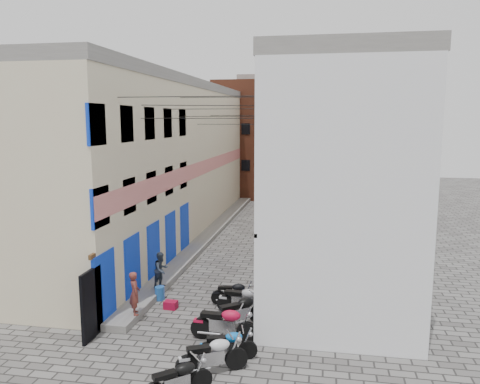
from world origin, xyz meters
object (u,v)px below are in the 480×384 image
Objects in this scene: motorcycle_c at (227,343)px; water_jug_near at (159,293)px; water_jug_far at (160,293)px; motorcycle_a at (178,378)px; motorcycle_b at (212,353)px; motorcycle_e at (240,310)px; person_a at (135,293)px; red_crate at (171,305)px; person_b at (161,270)px; motorcycle_g at (234,292)px; motorcycle_f at (244,298)px; motorcycle_d at (224,322)px.

motorcycle_c reaches higher than water_jug_near.
motorcycle_a is at bearing -66.39° from water_jug_far.
water_jug_near is 0.12m from water_jug_far.
motorcycle_b is 1.16× the size of motorcycle_c.
motorcycle_e reaches higher than motorcycle_c.
red_crate is at bearing -64.63° from person_a.
person_b is (-3.60, 4.57, 0.46)m from motorcycle_c.
motorcycle_g is 3.68× the size of red_crate.
motorcycle_f is at bearing 150.16° from motorcycle_b.
motorcycle_d reaches higher than motorcycle_b.
motorcycle_f is (0.71, 5.25, 0.03)m from motorcycle_a.
motorcycle_d is at bearing -177.86° from motorcycle_c.
motorcycle_f is 1.31× the size of person_a.
water_jug_far is (-3.10, 2.89, -0.37)m from motorcycle_d.
motorcycle_b reaches higher than water_jug_far.
person_a is at bearing -133.73° from motorcycle_c.
water_jug_near is (-3.42, 1.76, -0.34)m from motorcycle_e.
red_crate is (-2.42, 2.06, -0.47)m from motorcycle_d.
person_b is (-3.00, 0.58, 0.47)m from motorcycle_g.
motorcycle_g is 2.86m from water_jug_far.
person_a is at bearing -125.39° from motorcycle_e.
motorcycle_b is 6.33m from person_b.
motorcycle_g is 3.09m from person_b.
motorcycle_e is 3.59m from person_a.
person_a reaches higher than motorcycle_f.
motorcycle_g is 3.45× the size of water_jug_far.
person_b reaches higher than motorcycle_c.
water_jug_far is (0.15, -0.55, -0.71)m from person_b.
motorcycle_a is at bearing -6.50° from motorcycle_d.
motorcycle_b is at bearing -33.03° from motorcycle_c.
motorcycle_d is 4.15× the size of water_jug_near.
motorcycle_c is at bearing -117.73° from person_b.
motorcycle_a is 4.90m from person_a.
person_b is at bearing -29.89° from person_a.
water_jug_near is at bearing -153.45° from motorcycle_c.
motorcycle_d reaches higher than water_jug_far.
motorcycle_b is (0.55, 1.24, 0.04)m from motorcycle_a.
motorcycle_f is at bearing -11.27° from water_jug_near.
red_crate is at bearing -148.94° from motorcycle_e.
motorcycle_c reaches higher than motorcycle_g.
motorcycle_c is at bearing -0.55° from motorcycle_g.
motorcycle_c is 1.18m from motorcycle_d.
motorcycle_e is 4.33m from person_b.
water_jug_far is (-3.45, 4.02, -0.25)m from motorcycle_c.
motorcycle_d is 4.75m from person_b.
water_jug_near is at bearing -90.00° from water_jug_far.
motorcycle_e is 1.09m from motorcycle_f.
water_jug_far is at bearing -156.77° from motorcycle_e.
person_a is 2.06m from water_jug_near.
person_a is at bearing -155.98° from person_b.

